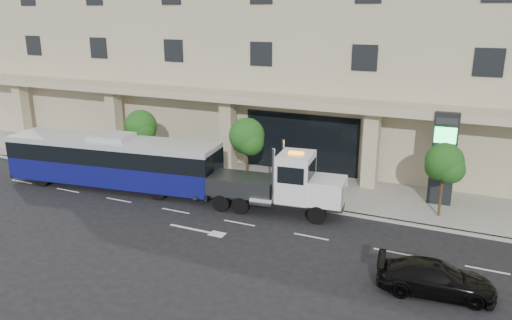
% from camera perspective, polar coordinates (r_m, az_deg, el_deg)
% --- Properties ---
extents(ground, '(120.00, 120.00, 0.00)m').
position_cam_1_polar(ground, '(27.83, -0.53, -6.08)').
color(ground, black).
rests_on(ground, ground).
extents(sidewalk, '(120.00, 6.00, 0.15)m').
position_cam_1_polar(sidewalk, '(32.10, 3.28, -2.82)').
color(sidewalk, gray).
rests_on(sidewalk, ground).
extents(curb, '(120.00, 0.30, 0.15)m').
position_cam_1_polar(curb, '(29.49, 1.13, -4.59)').
color(curb, gray).
rests_on(curb, ground).
extents(convention_center, '(60.00, 17.60, 20.00)m').
position_cam_1_polar(convention_center, '(40.18, 9.18, 15.32)').
color(convention_center, tan).
rests_on(convention_center, ground).
extents(tree_left, '(2.27, 2.20, 4.22)m').
position_cam_1_polar(tree_left, '(34.86, -12.99, 3.54)').
color(tree_left, '#422B19').
rests_on(tree_left, sidewalk).
extents(tree_mid, '(2.28, 2.20, 4.38)m').
position_cam_1_polar(tree_mid, '(30.69, -1.03, 2.51)').
color(tree_mid, '#422B19').
rests_on(tree_mid, sidewalk).
extents(tree_right, '(2.10, 2.00, 4.04)m').
position_cam_1_polar(tree_right, '(27.94, 20.75, -0.50)').
color(tree_right, '#422B19').
rests_on(tree_right, sidewalk).
extents(city_bus, '(14.00, 4.68, 3.48)m').
position_cam_1_polar(city_bus, '(32.57, -16.00, -0.03)').
color(city_bus, black).
rests_on(city_bus, ground).
extents(tow_truck, '(8.63, 2.90, 3.91)m').
position_cam_1_polar(tow_truck, '(27.42, 2.99, -2.86)').
color(tow_truck, '#2D3033').
rests_on(tow_truck, ground).
extents(black_sedan, '(4.73, 2.42, 1.31)m').
position_cam_1_polar(black_sedan, '(21.38, 19.84, -12.59)').
color(black_sedan, black).
rests_on(black_sedan, ground).
extents(signage_pylon, '(1.35, 0.57, 5.31)m').
position_cam_1_polar(signage_pylon, '(29.83, 20.60, 0.20)').
color(signage_pylon, black).
rests_on(signage_pylon, sidewalk).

